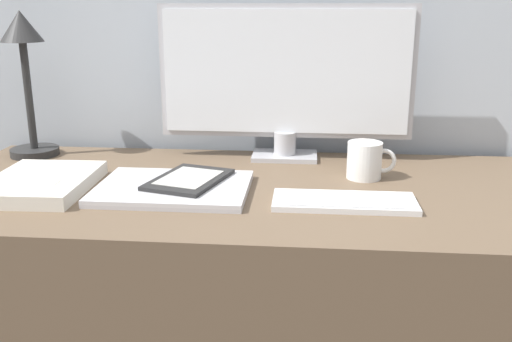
{
  "coord_description": "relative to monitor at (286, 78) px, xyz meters",
  "views": [
    {
      "loc": [
        0.1,
        -1.03,
        1.13
      ],
      "look_at": [
        -0.0,
        0.12,
        0.79
      ],
      "focal_mm": 40.0,
      "sensor_mm": 36.0,
      "label": 1
    }
  ],
  "objects": [
    {
      "name": "ereader",
      "position": [
        -0.2,
        -0.28,
        -0.19
      ],
      "size": [
        0.19,
        0.23,
        0.01
      ],
      "color": "black",
      "rests_on": "laptop"
    },
    {
      "name": "desk_lamp",
      "position": [
        -0.68,
        -0.03,
        0.04
      ],
      "size": [
        0.13,
        0.13,
        0.38
      ],
      "color": "#282828",
      "rests_on": "desk"
    },
    {
      "name": "desk",
      "position": [
        -0.05,
        -0.26,
        -0.58
      ],
      "size": [
        1.51,
        0.65,
        0.73
      ],
      "color": "brown",
      "rests_on": "ground_plane"
    },
    {
      "name": "laptop",
      "position": [
        -0.23,
        -0.31,
        -0.2
      ],
      "size": [
        0.33,
        0.25,
        0.02
      ],
      "color": "#BCBCC1",
      "rests_on": "desk"
    },
    {
      "name": "coffee_mug",
      "position": [
        0.2,
        -0.17,
        -0.17
      ],
      "size": [
        0.11,
        0.08,
        0.09
      ],
      "color": "white",
      "rests_on": "desk"
    },
    {
      "name": "keyboard",
      "position": [
        0.14,
        -0.36,
        -0.21
      ],
      "size": [
        0.29,
        0.12,
        0.01
      ],
      "color": "silver",
      "rests_on": "desk"
    },
    {
      "name": "notebook",
      "position": [
        -0.53,
        -0.32,
        -0.2
      ],
      "size": [
        0.22,
        0.28,
        0.03
      ],
      "color": "silver",
      "rests_on": "desk"
    },
    {
      "name": "monitor",
      "position": [
        0.0,
        0.0,
        0.0
      ],
      "size": [
        0.66,
        0.11,
        0.4
      ],
      "color": "#B7B7BC",
      "rests_on": "desk"
    }
  ]
}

